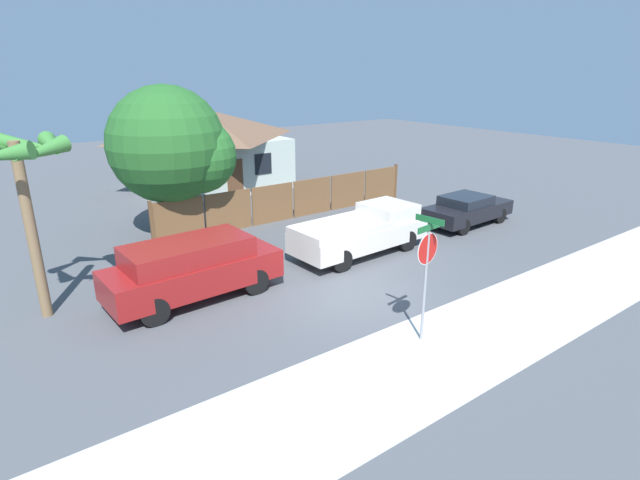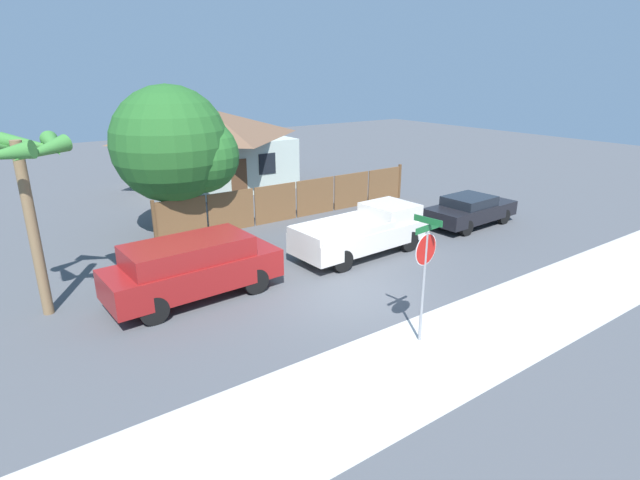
# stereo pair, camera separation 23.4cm
# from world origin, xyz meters

# --- Properties ---
(ground_plane) EXTENTS (80.00, 80.00, 0.00)m
(ground_plane) POSITION_xyz_m (0.00, 0.00, 0.00)
(ground_plane) COLOR #4C4F54
(sidewalk_strip) EXTENTS (36.00, 3.20, 0.01)m
(sidewalk_strip) POSITION_xyz_m (0.00, -3.60, 0.00)
(sidewalk_strip) COLOR beige
(sidewalk_strip) RESTS_ON ground
(wooden_fence) EXTENTS (12.86, 0.12, 1.76)m
(wooden_fence) POSITION_xyz_m (3.24, 7.92, 0.83)
(wooden_fence) COLOR brown
(wooden_fence) RESTS_ON ground
(house) EXTENTS (8.14, 7.34, 4.32)m
(house) POSITION_xyz_m (2.91, 16.26, 2.24)
(house) COLOR #B2C1B7
(house) RESTS_ON ground
(oak_tree) EXTENTS (4.73, 4.50, 5.88)m
(oak_tree) POSITION_xyz_m (-1.72, 8.66, 3.52)
(oak_tree) COLOR brown
(oak_tree) RESTS_ON ground
(palm_tree) EXTENTS (2.41, 2.60, 4.84)m
(palm_tree) POSITION_xyz_m (-7.41, 4.05, 4.13)
(palm_tree) COLOR brown
(palm_tree) RESTS_ON ground
(red_suv) EXTENTS (5.07, 2.08, 1.79)m
(red_suv) POSITION_xyz_m (-3.74, 2.62, 0.98)
(red_suv) COLOR maroon
(red_suv) RESTS_ON ground
(orange_pickup) EXTENTS (5.28, 2.16, 1.65)m
(orange_pickup) POSITION_xyz_m (2.82, 2.63, 0.82)
(orange_pickup) COLOR silver
(orange_pickup) RESTS_ON ground
(parked_sedan) EXTENTS (4.33, 1.96, 1.30)m
(parked_sedan) POSITION_xyz_m (8.66, 2.62, 0.69)
(parked_sedan) COLOR black
(parked_sedan) RESTS_ON ground
(stop_sign) EXTENTS (0.86, 0.78, 3.17)m
(stop_sign) POSITION_xyz_m (-0.15, -2.91, 2.15)
(stop_sign) COLOR gray
(stop_sign) RESTS_ON ground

